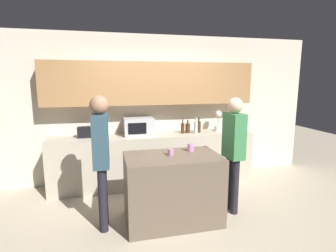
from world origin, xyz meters
name	(u,v)px	position (x,y,z in m)	size (l,w,h in m)	color
ground_plane	(173,222)	(0.00, 0.00, 0.00)	(14.00, 14.00, 0.00)	#BCAD93
back_wall	(151,99)	(0.00, 1.66, 1.54)	(6.40, 0.40, 2.70)	beige
back_counter	(154,159)	(0.00, 1.39, 0.46)	(3.60, 0.62, 0.92)	#B7AD99
kitchen_island	(172,188)	(0.00, 0.05, 0.46)	(1.24, 0.75, 0.91)	brown
microwave	(139,126)	(-0.27, 1.43, 1.07)	(0.52, 0.39, 0.30)	#B7BABC
toaster	(86,132)	(-1.18, 1.43, 1.01)	(0.26, 0.16, 0.18)	black
potted_plant	(218,121)	(1.25, 1.43, 1.12)	(0.14, 0.14, 0.39)	silver
bottle_0	(183,128)	(0.53, 1.38, 1.02)	(0.07, 0.07, 0.25)	#472814
bottle_1	(188,128)	(0.64, 1.40, 1.01)	(0.09, 0.09, 0.24)	#472814
bottle_2	(196,127)	(0.76, 1.30, 1.04)	(0.07, 0.07, 0.30)	silver
bottle_3	(199,127)	(0.85, 1.40, 1.03)	(0.08, 0.08, 0.28)	#472814
cup_0	(171,152)	(-0.02, 0.07, 0.95)	(0.08, 0.08, 0.09)	#B37DA6
cup_1	(191,147)	(0.30, 0.20, 0.96)	(0.09, 0.09, 0.11)	#C881BD
person_left	(234,145)	(0.90, 0.11, 0.98)	(0.22, 0.35, 1.65)	black
person_center	(101,151)	(-0.90, 0.08, 1.02)	(0.22, 0.35, 1.70)	black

